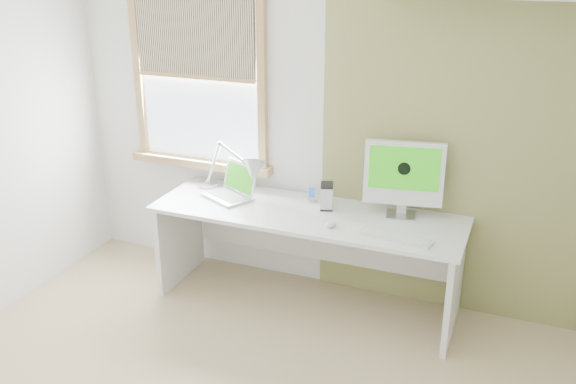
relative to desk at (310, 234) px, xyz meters
The scene contains 11 objects.
room 1.63m from the desk, 90.38° to the right, with size 4.04×3.54×2.64m.
accent_wall 1.29m from the desk, 16.71° to the left, with size 2.00×0.02×2.60m, color #9C8E4F.
window 1.45m from the desk, 164.96° to the left, with size 1.20×0.14×1.42m.
desk is the anchor object (origin of this frame).
desk_lamp 0.66m from the desk, behind, with size 0.65×0.34×0.38m.
laptop 0.67m from the desk, behind, with size 0.44×0.41×0.25m.
phone_dock 0.27m from the desk, 103.75° to the left, with size 0.08×0.08×0.13m.
external_drive 0.31m from the desk, 32.21° to the left, with size 0.12×0.16×0.18m.
imac 0.80m from the desk, 12.22° to the left, with size 0.54×0.22×0.53m.
keyboard 0.75m from the desk, 20.35° to the right, with size 0.48×0.21×0.02m.
mouse 0.38m from the desk, 44.67° to the right, with size 0.06×0.10×0.03m, color white.
Camera 1 is at (1.40, -2.44, 2.47)m, focal length 39.35 mm.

